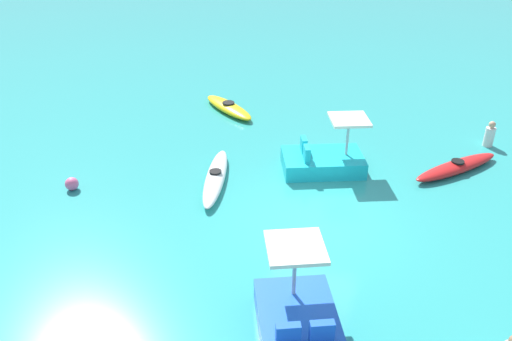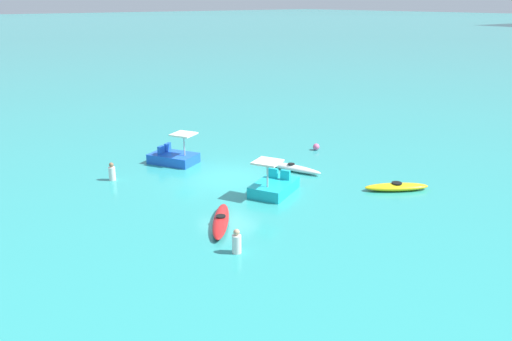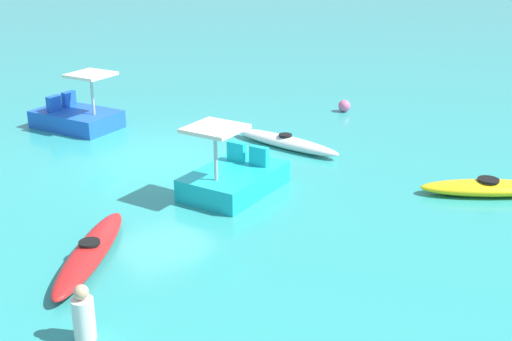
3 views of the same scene
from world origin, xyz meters
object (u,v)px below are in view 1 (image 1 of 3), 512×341
Objects in this scene: pedal_boat_blue at (299,325)px; buoy_pink at (72,184)px; kayak_yellow at (229,107)px; person_near_shore at (490,135)px; kayak_red at (457,167)px; kayak_white at (216,177)px; pedal_boat_cyan at (323,160)px.

pedal_boat_blue reaches higher than buoy_pink.
kayak_yellow is at bearing -15.24° from buoy_pink.
kayak_red is at bearing 157.37° from person_near_shore.
kayak_white is 1.20× the size of kayak_yellow.
pedal_boat_blue is 1.00× the size of pedal_boat_cyan.
pedal_boat_cyan is (1.83, -2.75, 0.17)m from kayak_white.
pedal_boat_cyan is at bearing 126.54° from person_near_shore.
kayak_white is 9.22m from person_near_shore.
kayak_white is at bearing -160.88° from kayak_yellow.
kayak_red is 4.04m from pedal_boat_cyan.
person_near_shore is (10.20, -3.58, 0.05)m from pedal_boat_blue.
person_near_shore is at bearing -53.46° from pedal_boat_cyan.
pedal_boat_blue reaches higher than kayak_yellow.
pedal_boat_cyan reaches higher than kayak_red.
pedal_boat_cyan reaches higher than kayak_yellow.
person_near_shore reaches higher than kayak_red.
kayak_white is 1.21× the size of pedal_boat_blue.
kayak_white is at bearing -63.45° from buoy_pink.
pedal_boat_blue is at bearing -170.04° from pedal_boat_cyan.
person_near_shore is (3.52, -4.75, 0.05)m from pedal_boat_cyan.
pedal_boat_cyan is at bearing 9.96° from pedal_boat_blue.
kayak_white is at bearing 123.60° from pedal_boat_cyan.
pedal_boat_cyan is 7.38× the size of buoy_pink.
pedal_boat_cyan reaches higher than kayak_white.
person_near_shore is at bearing -88.39° from kayak_yellow.
pedal_boat_blue and pedal_boat_cyan have the same top height.
kayak_white is 7.28m from kayak_red.
pedal_boat_cyan is (6.68, 1.17, 0.00)m from pedal_boat_blue.
kayak_white is at bearing 38.99° from pedal_boat_blue.
pedal_boat_cyan is 7.37m from buoy_pink.
pedal_boat_blue is at bearing 160.65° from person_near_shore.
pedal_boat_cyan reaches higher than person_near_shore.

